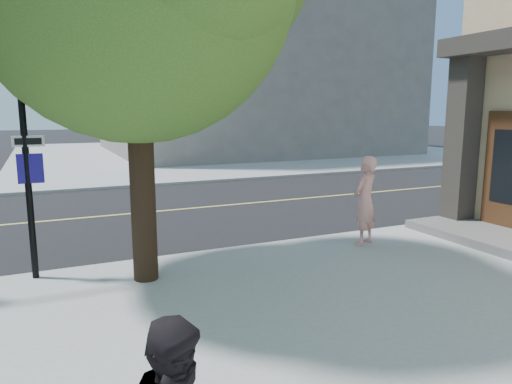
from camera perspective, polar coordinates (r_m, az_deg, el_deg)
name	(u,v)px	position (r m, az deg, el deg)	size (l,w,h in m)	color
ground	(2,283)	(8.99, -28.42, -9.70)	(140.00, 140.00, 0.00)	black
road_ew	(14,224)	(13.32, -27.26, -3.49)	(140.00, 9.00, 0.01)	black
sidewalk_ne	(243,151)	(32.72, -1.58, 4.97)	(29.00, 25.00, 0.12)	#A4A4A4
filler_ne	(246,47)	(33.53, -1.17, 17.18)	(18.00, 16.00, 14.00)	slate
man_on_phone	(365,201)	(9.78, 13.06, -1.02)	(0.66, 0.43, 1.81)	pink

